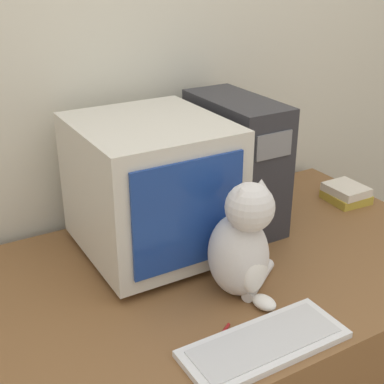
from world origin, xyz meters
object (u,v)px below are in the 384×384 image
at_px(book_stack, 346,193).
at_px(pen, 217,342).
at_px(computer_tower, 235,162).
at_px(cat, 242,246).
at_px(crt_monitor, 151,187).
at_px(keyboard, 265,344).

relative_size(book_stack, pen, 1.21).
xyz_separation_m(computer_tower, cat, (-0.24, -0.39, -0.07)).
xyz_separation_m(crt_monitor, cat, (0.11, -0.35, -0.07)).
bearing_deg(crt_monitor, book_stack, -3.01).
distance_m(crt_monitor, cat, 0.37).
distance_m(crt_monitor, keyboard, 0.61).
bearing_deg(cat, computer_tower, 46.83).
bearing_deg(crt_monitor, computer_tower, 7.17).
bearing_deg(book_stack, crt_monitor, 176.99).
bearing_deg(keyboard, book_stack, 33.30).
relative_size(crt_monitor, computer_tower, 1.07).
relative_size(crt_monitor, keyboard, 1.13).
xyz_separation_m(book_stack, pen, (-0.90, -0.45, -0.03)).
distance_m(crt_monitor, computer_tower, 0.35).
bearing_deg(computer_tower, cat, -121.59).
distance_m(keyboard, cat, 0.28).
distance_m(keyboard, book_stack, 0.96).
height_order(crt_monitor, keyboard, crt_monitor).
bearing_deg(pen, book_stack, 26.89).
distance_m(computer_tower, pen, 0.72).
relative_size(computer_tower, keyboard, 1.06).
bearing_deg(pen, keyboard, -37.03).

